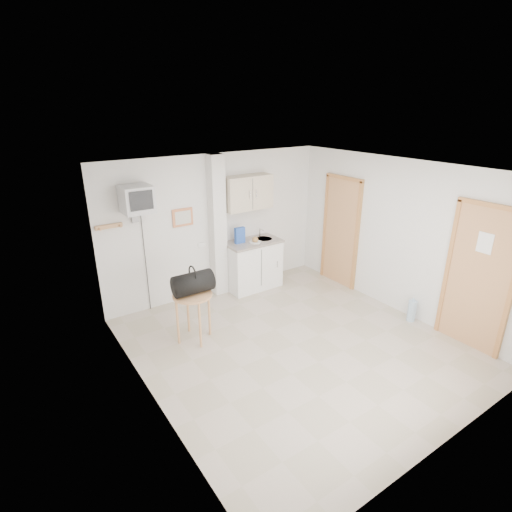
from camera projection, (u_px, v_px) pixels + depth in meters
ground at (295, 345)px, 5.78m from camera, size 4.50×4.50×0.00m
room_envelope at (309, 240)px, 5.43m from camera, size 4.24×4.54×2.55m
kitchenette at (252, 247)px, 7.34m from camera, size 1.03×0.58×2.10m
crt_television at (137, 200)px, 5.89m from camera, size 0.44×0.45×2.15m
round_table at (193, 301)px, 5.71m from camera, size 0.57×0.57×0.74m
duffel_bag at (193, 283)px, 5.63m from camera, size 0.57×0.32×0.42m
water_bottle at (412, 311)px, 6.37m from camera, size 0.13×0.13×0.39m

